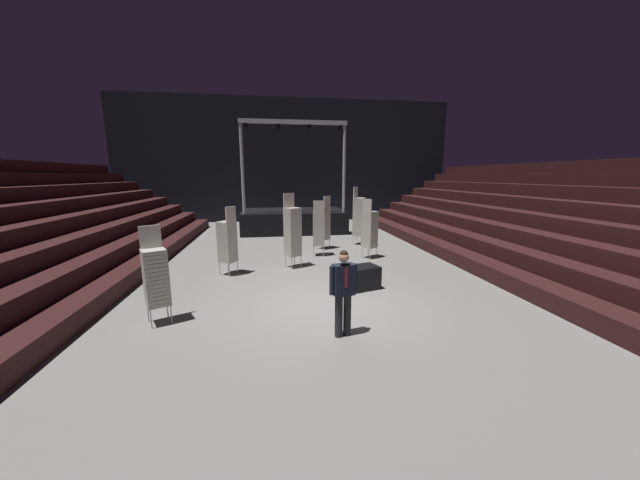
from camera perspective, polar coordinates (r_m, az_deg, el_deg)
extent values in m
cube|color=slate|center=(8.03, 0.58, -11.44)|extent=(22.00, 30.00, 0.10)
cube|color=black|center=(22.36, -5.62, 13.65)|extent=(22.00, 0.30, 8.00)
cube|color=black|center=(9.73, -33.92, -7.58)|extent=(0.75, 24.00, 0.45)
cube|color=black|center=(9.96, -38.11, -4.97)|extent=(0.75, 24.00, 0.45)
cube|color=black|center=(10.26, -42.05, -2.48)|extent=(0.75, 24.00, 0.45)
cube|color=black|center=(10.95, 28.77, -5.10)|extent=(0.75, 24.00, 0.45)
cube|color=black|center=(11.31, 32.02, -2.59)|extent=(0.75, 24.00, 0.45)
cube|color=black|center=(11.72, 35.04, -0.24)|extent=(0.75, 24.00, 0.45)
cube|color=black|center=(12.19, 37.85, 1.95)|extent=(0.75, 24.00, 0.45)
cube|color=black|center=(12.70, 40.44, 3.96)|extent=(0.75, 24.00, 0.45)
cube|color=black|center=(13.24, 42.84, 5.81)|extent=(0.75, 24.00, 0.45)
cube|color=black|center=(18.21, -4.72, 3.42)|extent=(5.57, 3.46, 1.15)
cylinder|color=#9EA0A8|center=(16.58, -13.49, 12.08)|extent=(0.16, 0.16, 4.44)
cylinder|color=#9EA0A8|center=(16.94, 4.26, 12.33)|extent=(0.16, 0.16, 4.44)
cube|color=#9EA0A8|center=(16.76, -4.65, 19.97)|extent=(5.27, 0.20, 0.20)
cylinder|color=black|center=(16.72, -12.92, 18.99)|extent=(0.18, 0.18, 0.22)
cylinder|color=black|center=(16.69, -7.40, 19.19)|extent=(0.18, 0.18, 0.22)
cylinder|color=black|center=(16.80, -1.89, 19.22)|extent=(0.18, 0.18, 0.22)
cylinder|color=black|center=(17.04, 3.49, 19.09)|extent=(0.18, 0.18, 0.22)
cylinder|color=black|center=(6.43, 4.81, -12.92)|extent=(0.15, 0.15, 0.84)
cylinder|color=black|center=(6.36, 3.31, -13.19)|extent=(0.15, 0.15, 0.84)
cube|color=silver|center=(6.08, 4.40, -7.12)|extent=(0.20, 0.14, 0.59)
cube|color=black|center=(6.13, 4.15, -6.95)|extent=(0.44, 0.31, 0.59)
cube|color=maroon|center=(6.01, 4.64, -6.62)|extent=(0.06, 0.02, 0.38)
cylinder|color=black|center=(6.23, 6.12, -6.58)|extent=(0.11, 0.11, 0.55)
cylinder|color=black|center=(6.04, 2.12, -7.11)|extent=(0.11, 0.11, 0.55)
sphere|color=tan|center=(6.01, 4.21, -3.02)|extent=(0.20, 0.20, 0.20)
sphere|color=black|center=(6.00, 4.22, -2.52)|extent=(0.16, 0.16, 0.16)
cylinder|color=#B2B5BA|center=(13.73, -0.55, -0.71)|extent=(0.02, 0.02, 0.40)
cylinder|color=#B2B5BA|center=(14.02, 0.42, -0.45)|extent=(0.02, 0.02, 0.40)
cylinder|color=#B2B5BA|center=(13.50, 0.71, -0.91)|extent=(0.02, 0.02, 0.40)
cylinder|color=#B2B5BA|center=(13.79, 1.67, -0.65)|extent=(0.02, 0.02, 0.40)
cube|color=#B7B2A3|center=(13.71, 0.57, 0.31)|extent=(0.62, 0.62, 0.08)
cube|color=#B7B2A3|center=(13.69, 0.57, 0.66)|extent=(0.62, 0.62, 0.08)
cube|color=#B7B2A3|center=(13.68, 0.57, 1.01)|extent=(0.62, 0.62, 0.08)
cube|color=#B7B2A3|center=(13.66, 0.57, 1.36)|extent=(0.62, 0.62, 0.08)
cube|color=#B7B2A3|center=(13.65, 0.57, 1.71)|extent=(0.62, 0.62, 0.08)
cube|color=#B7B2A3|center=(13.64, 0.57, 2.06)|extent=(0.62, 0.62, 0.08)
cube|color=#B7B2A3|center=(13.62, 0.57, 2.42)|extent=(0.62, 0.62, 0.08)
cube|color=#B7B2A3|center=(13.61, 0.57, 2.77)|extent=(0.62, 0.62, 0.08)
cube|color=#B7B2A3|center=(13.60, 0.57, 3.13)|extent=(0.62, 0.62, 0.08)
cube|color=#B7B2A3|center=(13.59, 0.57, 3.48)|extent=(0.62, 0.62, 0.08)
cube|color=#B7B2A3|center=(13.57, 0.57, 3.84)|extent=(0.62, 0.62, 0.08)
cube|color=#B7B2A3|center=(13.56, 0.57, 4.19)|extent=(0.62, 0.62, 0.08)
cube|color=#B7B2A3|center=(13.55, 0.57, 4.55)|extent=(0.62, 0.62, 0.08)
cube|color=#B7B2A3|center=(13.54, 0.57, 4.91)|extent=(0.62, 0.62, 0.08)
cube|color=#B7B2A3|center=(13.53, 0.58, 5.26)|extent=(0.62, 0.62, 0.08)
cube|color=#B7B2A3|center=(13.53, 0.58, 5.62)|extent=(0.62, 0.62, 0.08)
cube|color=#B7B2A3|center=(13.38, 1.24, 6.73)|extent=(0.33, 0.31, 0.46)
cylinder|color=#B2B5BA|center=(10.59, -17.20, -4.85)|extent=(0.02, 0.02, 0.40)
cylinder|color=#B2B5BA|center=(10.86, -15.83, -4.38)|extent=(0.02, 0.02, 0.40)
cylinder|color=#B2B5BA|center=(10.34, -15.65, -5.15)|extent=(0.02, 0.02, 0.40)
cylinder|color=#B2B5BA|center=(10.61, -14.29, -4.66)|extent=(0.02, 0.02, 0.40)
cube|color=#B7B2A3|center=(10.53, -15.81, -3.49)|extent=(0.61, 0.61, 0.08)
cube|color=#B7B2A3|center=(10.51, -15.84, -3.04)|extent=(0.61, 0.61, 0.08)
cube|color=#B7B2A3|center=(10.49, -15.86, -2.59)|extent=(0.61, 0.61, 0.08)
cube|color=#B7B2A3|center=(10.47, -15.89, -2.14)|extent=(0.61, 0.61, 0.08)
cube|color=#B7B2A3|center=(10.46, -15.91, -1.68)|extent=(0.61, 0.61, 0.08)
cube|color=#B7B2A3|center=(10.44, -15.94, -1.23)|extent=(0.61, 0.61, 0.08)
cube|color=#B7B2A3|center=(10.42, -15.96, -0.77)|extent=(0.61, 0.61, 0.08)
cube|color=#B7B2A3|center=(10.40, -15.99, -0.32)|extent=(0.61, 0.61, 0.08)
cube|color=#B7B2A3|center=(10.39, -16.01, 0.14)|extent=(0.61, 0.61, 0.08)
cube|color=#B7B2A3|center=(10.37, -16.04, 0.60)|extent=(0.61, 0.61, 0.08)
cube|color=#B7B2A3|center=(10.36, -16.06, 1.07)|extent=(0.61, 0.61, 0.08)
cube|color=#B7B2A3|center=(10.34, -16.09, 1.53)|extent=(0.61, 0.61, 0.08)
cube|color=#B7B2A3|center=(10.33, -16.11, 1.99)|extent=(0.61, 0.61, 0.08)
cube|color=#B7B2A3|center=(10.32, -16.14, 2.46)|extent=(0.61, 0.61, 0.08)
cube|color=#B7B2A3|center=(10.31, -16.16, 2.93)|extent=(0.61, 0.61, 0.08)
cube|color=#B7B2A3|center=(10.14, -15.43, 4.39)|extent=(0.27, 0.36, 0.46)
cylinder|color=#B2B5BA|center=(10.97, -3.36, -3.80)|extent=(0.02, 0.02, 0.40)
cylinder|color=#B2B5BA|center=(10.76, -5.02, -4.12)|extent=(0.02, 0.02, 0.40)
cylinder|color=#B2B5BA|center=(11.27, -4.48, -3.40)|extent=(0.02, 0.02, 0.40)
cylinder|color=#B2B5BA|center=(11.07, -6.11, -3.70)|extent=(0.02, 0.02, 0.40)
cube|color=#B7B2A3|center=(10.96, -4.76, -2.53)|extent=(0.60, 0.60, 0.08)
cube|color=#B7B2A3|center=(10.94, -4.77, -2.09)|extent=(0.60, 0.60, 0.08)
cube|color=#B7B2A3|center=(10.92, -4.78, -1.66)|extent=(0.60, 0.60, 0.08)
cube|color=#B7B2A3|center=(10.90, -4.78, -1.23)|extent=(0.60, 0.60, 0.08)
cube|color=#B7B2A3|center=(10.88, -4.79, -0.79)|extent=(0.60, 0.60, 0.08)
cube|color=#B7B2A3|center=(10.86, -4.80, -0.35)|extent=(0.60, 0.60, 0.08)
cube|color=#B7B2A3|center=(10.85, -4.81, 0.09)|extent=(0.60, 0.60, 0.08)
cube|color=#B7B2A3|center=(10.83, -4.81, 0.53)|extent=(0.60, 0.60, 0.08)
cube|color=#B7B2A3|center=(10.82, -4.82, 0.97)|extent=(0.60, 0.60, 0.08)
cube|color=#B7B2A3|center=(10.80, -4.83, 1.42)|extent=(0.60, 0.60, 0.08)
cube|color=#B7B2A3|center=(10.79, -4.84, 1.86)|extent=(0.60, 0.60, 0.08)
cube|color=#B7B2A3|center=(10.77, -4.84, 2.31)|extent=(0.60, 0.60, 0.08)
cube|color=#B7B2A3|center=(10.76, -4.85, 2.75)|extent=(0.60, 0.60, 0.08)
cube|color=#B7B2A3|center=(10.75, -4.86, 3.20)|extent=(0.60, 0.60, 0.08)
cube|color=#B7B2A3|center=(10.74, -4.87, 3.65)|extent=(0.60, 0.60, 0.08)
cube|color=#B7B2A3|center=(10.73, -4.87, 4.10)|extent=(0.60, 0.60, 0.08)
cube|color=#B7B2A3|center=(10.72, -4.88, 4.55)|extent=(0.60, 0.60, 0.08)
cube|color=#B7B2A3|center=(10.71, -4.89, 5.00)|extent=(0.60, 0.60, 0.08)
cube|color=#B7B2A3|center=(10.70, -4.90, 5.46)|extent=(0.60, 0.60, 0.08)
cube|color=#B7B2A3|center=(10.84, -5.50, 6.97)|extent=(0.38, 0.25, 0.46)
cylinder|color=#B2B5BA|center=(14.81, 7.74, 0.08)|extent=(0.02, 0.02, 0.40)
cylinder|color=#B2B5BA|center=(14.47, 7.21, -0.18)|extent=(0.02, 0.02, 0.40)
cylinder|color=#B2B5BA|center=(14.95, 6.38, 0.21)|extent=(0.02, 0.02, 0.40)
cylinder|color=#B2B5BA|center=(14.60, 5.82, -0.04)|extent=(0.02, 0.02, 0.40)
cube|color=#B7B2A3|center=(14.66, 6.81, 0.95)|extent=(0.62, 0.62, 0.08)
cube|color=#B7B2A3|center=(14.65, 6.82, 1.28)|extent=(0.62, 0.62, 0.08)
cube|color=#B7B2A3|center=(14.63, 6.83, 1.60)|extent=(0.62, 0.62, 0.08)
cube|color=#B7B2A3|center=(14.62, 6.83, 1.93)|extent=(0.62, 0.62, 0.08)
cube|color=#B7B2A3|center=(14.60, 6.84, 2.26)|extent=(0.62, 0.62, 0.08)
cube|color=#B7B2A3|center=(14.59, 6.85, 2.59)|extent=(0.62, 0.62, 0.08)
cube|color=#B7B2A3|center=(14.58, 6.86, 2.92)|extent=(0.62, 0.62, 0.08)
cube|color=#B7B2A3|center=(14.57, 6.86, 3.25)|extent=(0.62, 0.62, 0.08)
cube|color=#B7B2A3|center=(14.56, 6.87, 3.58)|extent=(0.62, 0.62, 0.08)
cube|color=#B7B2A3|center=(14.54, 6.88, 3.92)|extent=(0.62, 0.62, 0.08)
cube|color=#B7B2A3|center=(14.53, 6.89, 4.25)|extent=(0.62, 0.62, 0.08)
cube|color=#B7B2A3|center=(14.52, 6.90, 4.58)|extent=(0.62, 0.62, 0.08)
cube|color=#B7B2A3|center=(14.51, 6.90, 4.91)|extent=(0.62, 0.62, 0.08)
cube|color=#B7B2A3|center=(14.51, 6.91, 5.25)|extent=(0.62, 0.62, 0.08)
cube|color=#B7B2A3|center=(14.50, 6.92, 5.58)|extent=(0.62, 0.62, 0.08)
cube|color=#B7B2A3|center=(14.49, 6.93, 5.92)|extent=(0.62, 0.62, 0.08)
cube|color=#B7B2A3|center=(14.48, 6.94, 6.25)|extent=(0.62, 0.62, 0.08)
cube|color=#B7B2A3|center=(14.47, 6.94, 6.59)|extent=(0.62, 0.62, 0.08)
cube|color=#B7B2A3|center=(14.47, 6.95, 6.92)|extent=(0.62, 0.62, 0.08)
cube|color=#B7B2A3|center=(14.46, 6.96, 7.26)|extent=(0.62, 0.62, 0.08)
cube|color=#B7B2A3|center=(14.52, 6.26, 8.37)|extent=(0.28, 0.35, 0.46)
cylinder|color=#B2B5BA|center=(12.76, -1.10, -1.63)|extent=(0.02, 0.02, 0.40)
cylinder|color=#B2B5BA|center=(12.77, 0.61, -1.62)|extent=(0.02, 0.02, 0.40)
cylinder|color=#B2B5BA|center=(12.39, -1.11, -2.02)|extent=(0.02, 0.02, 0.40)
cylinder|color=#B2B5BA|center=(12.40, 0.65, -2.02)|extent=(0.02, 0.02, 0.40)
cube|color=#B7B2A3|center=(12.53, -0.24, -0.74)|extent=(0.50, 0.50, 0.08)
cube|color=#B7B2A3|center=(12.51, -0.24, -0.36)|extent=(0.50, 0.50, 0.08)
cube|color=#B7B2A3|center=(12.49, -0.24, 0.02)|extent=(0.50, 0.50, 0.08)
cube|color=#B7B2A3|center=(12.47, -0.24, 0.41)|extent=(0.50, 0.50, 0.08)
cube|color=#B7B2A3|center=(12.46, -0.24, 0.79)|extent=(0.50, 0.50, 0.08)
cube|color=#B7B2A3|center=(12.44, -0.24, 1.18)|extent=(0.50, 0.50, 0.08)
cube|color=#B7B2A3|center=(12.43, -0.24, 1.56)|extent=(0.50, 0.50, 0.08)
cube|color=#B7B2A3|center=(12.42, -0.24, 1.95)|extent=(0.50, 0.50, 0.08)
cube|color=#B7B2A3|center=(12.40, -0.24, 2.34)|extent=(0.50, 0.50, 0.08)
cube|color=#B7B2A3|center=(12.39, -0.24, 2.72)|extent=(0.50, 0.50, 0.08)
cube|color=#B7B2A3|center=(12.38, -0.24, 3.11)|extent=(0.50, 0.50, 0.08)
cube|color=#B7B2A3|center=(12.36, -0.24, 3.50)|extent=(0.50, 0.50, 0.08)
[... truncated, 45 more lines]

